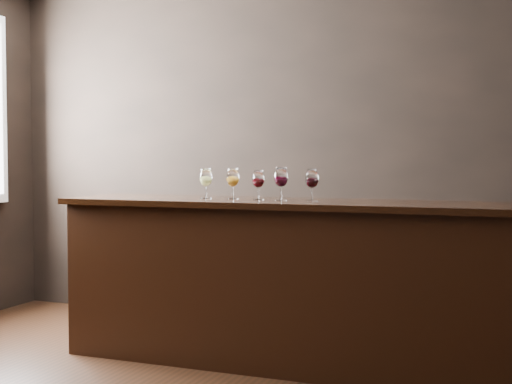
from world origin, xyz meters
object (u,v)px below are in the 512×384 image
(glass_white, at_px, (206,178))
(glass_red_c, at_px, (312,179))
(back_bar_shelf, at_px, (334,274))
(glass_red_b, at_px, (281,178))
(bar_counter, at_px, (287,286))
(glass_amber, at_px, (233,178))
(glass_red_a, at_px, (258,180))

(glass_white, height_order, glass_red_c, glass_red_c)
(back_bar_shelf, distance_m, glass_red_c, 1.14)
(glass_red_b, xyz_separation_m, glass_red_c, (0.20, 0.01, -0.01))
(bar_counter, xyz_separation_m, glass_amber, (-0.40, 0.04, 0.69))
(bar_counter, bearing_deg, glass_red_a, 174.82)
(back_bar_shelf, bearing_deg, glass_red_c, -84.34)
(back_bar_shelf, height_order, glass_red_a, glass_red_a)
(back_bar_shelf, bearing_deg, glass_amber, -119.51)
(glass_white, relative_size, glass_red_c, 0.99)
(glass_red_a, bearing_deg, back_bar_shelf, 71.58)
(glass_red_b, bearing_deg, glass_white, 177.60)
(glass_red_b, relative_size, glass_red_c, 1.05)
(back_bar_shelf, distance_m, glass_red_a, 1.16)
(glass_amber, bearing_deg, back_bar_shelf, 60.49)
(back_bar_shelf, xyz_separation_m, glass_red_a, (-0.28, -0.85, 0.73))
(bar_counter, relative_size, glass_amber, 14.45)
(bar_counter, relative_size, glass_red_a, 15.31)
(glass_amber, height_order, glass_red_a, glass_amber)
(bar_counter, xyz_separation_m, back_bar_shelf, (0.07, 0.87, -0.05))
(glass_red_a, bearing_deg, glass_amber, 174.66)
(glass_red_b, bearing_deg, glass_red_a, 169.67)
(back_bar_shelf, bearing_deg, glass_red_a, -108.42)
(back_bar_shelf, xyz_separation_m, glass_white, (-0.66, -0.86, 0.74))
(glass_amber, bearing_deg, bar_counter, -5.36)
(back_bar_shelf, bearing_deg, glass_white, -127.37)
(glass_amber, distance_m, glass_red_b, 0.36)
(glass_amber, distance_m, glass_red_c, 0.56)
(glass_white, relative_size, glass_red_b, 0.95)
(glass_red_c, bearing_deg, glass_white, 179.31)
(glass_red_a, relative_size, glass_red_b, 0.90)
(glass_white, xyz_separation_m, glass_amber, (0.18, 0.03, -0.00))
(bar_counter, relative_size, back_bar_shelf, 1.15)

